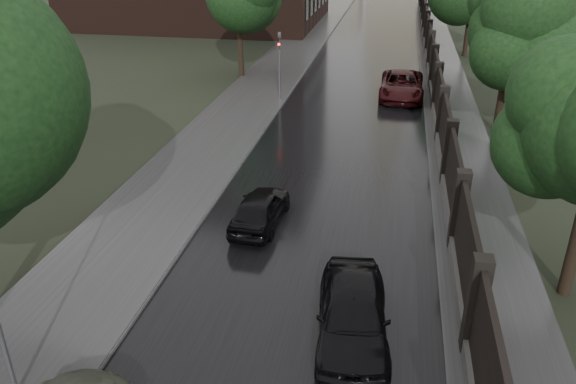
{
  "coord_description": "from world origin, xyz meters",
  "views": [
    {
      "loc": [
        2.26,
        -6.46,
        9.58
      ],
      "look_at": [
        -0.91,
        9.96,
        1.5
      ],
      "focal_mm": 35.0,
      "sensor_mm": 36.0,
      "label": 1
    }
  ],
  "objects_px": {
    "traffic_light": "(280,61)",
    "car_right_far": "(402,85)",
    "tree_right_b": "(513,31)",
    "hatchback_left": "(260,209)",
    "car_right_near": "(353,314)"
  },
  "relations": [
    {
      "from": "tree_right_b",
      "to": "hatchback_left",
      "type": "xyz_separation_m",
      "value": [
        -9.45,
        -11.75,
        -4.32
      ]
    },
    {
      "from": "tree_right_b",
      "to": "car_right_near",
      "type": "relative_size",
      "value": 1.59
    },
    {
      "from": "hatchback_left",
      "to": "car_right_far",
      "type": "distance_m",
      "value": 17.53
    },
    {
      "from": "car_right_far",
      "to": "tree_right_b",
      "type": "bearing_deg",
      "value": -46.52
    },
    {
      "from": "hatchback_left",
      "to": "car_right_far",
      "type": "height_order",
      "value": "car_right_far"
    },
    {
      "from": "car_right_near",
      "to": "car_right_far",
      "type": "bearing_deg",
      "value": 82.03
    },
    {
      "from": "traffic_light",
      "to": "car_right_far",
      "type": "height_order",
      "value": "traffic_light"
    },
    {
      "from": "hatchback_left",
      "to": "car_right_near",
      "type": "relative_size",
      "value": 0.83
    },
    {
      "from": "traffic_light",
      "to": "car_right_far",
      "type": "distance_m",
      "value": 7.51
    },
    {
      "from": "car_right_near",
      "to": "car_right_far",
      "type": "relative_size",
      "value": 0.81
    },
    {
      "from": "hatchback_left",
      "to": "car_right_near",
      "type": "bearing_deg",
      "value": 127.38
    },
    {
      "from": "tree_right_b",
      "to": "car_right_near",
      "type": "height_order",
      "value": "tree_right_b"
    },
    {
      "from": "hatchback_left",
      "to": "car_right_near",
      "type": "height_order",
      "value": "car_right_near"
    },
    {
      "from": "car_right_far",
      "to": "hatchback_left",
      "type": "bearing_deg",
      "value": -104.86
    },
    {
      "from": "traffic_light",
      "to": "hatchback_left",
      "type": "xyz_separation_m",
      "value": [
        2.35,
        -14.74,
        -1.77
      ]
    }
  ]
}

